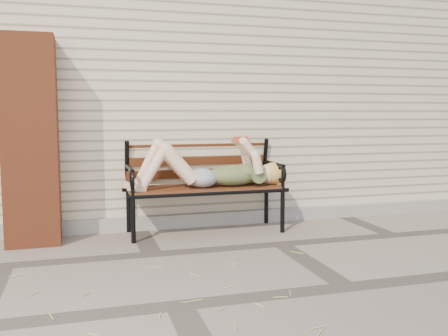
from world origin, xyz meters
name	(u,v)px	position (x,y,z in m)	size (l,w,h in m)	color
ground	(281,244)	(0.00, 0.00, 0.00)	(80.00, 80.00, 0.00)	gray
house_wall	(205,97)	(0.00, 3.00, 1.50)	(8.00, 4.00, 3.00)	beige
foundation_strip	(248,217)	(0.00, 0.97, 0.07)	(8.00, 0.10, 0.15)	#A69E96
brick_pillar	(31,141)	(-2.30, 0.75, 1.00)	(0.50, 0.50, 2.00)	brown
garden_bench	(203,171)	(-0.59, 0.79, 0.65)	(1.78, 0.71, 1.15)	black
reading_woman	(207,169)	(-0.57, 0.65, 0.69)	(1.68, 0.38, 0.53)	#093044
straw_scatter	(155,290)	(-1.36, -0.93, 0.01)	(2.71, 1.67, 0.01)	tan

